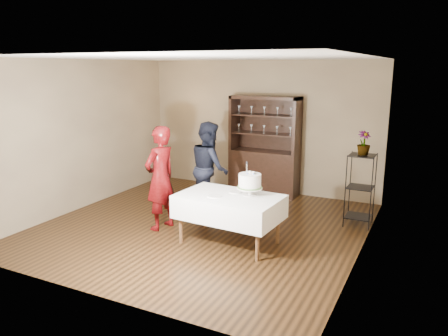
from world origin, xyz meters
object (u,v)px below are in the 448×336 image
at_px(plant_etagere, 360,187).
at_px(cake, 250,182).
at_px(woman, 160,178).
at_px(potted_plant, 364,143).
at_px(cake_table, 229,207).
at_px(china_hutch, 264,162).
at_px(man, 209,168).

distance_m(plant_etagere, cake, 2.02).
height_order(plant_etagere, woman, woman).
relative_size(cake, potted_plant, 1.31).
bearing_deg(cake_table, cake, 27.55).
height_order(cake_table, woman, woman).
bearing_deg(woman, cake, 102.69).
xyz_separation_m(woman, potted_plant, (2.84, 1.56, 0.54)).
xyz_separation_m(china_hutch, potted_plant, (2.08, -1.04, 0.71)).
xyz_separation_m(woman, man, (0.32, 1.06, -0.02)).
bearing_deg(man, cake_table, 179.13).
height_order(plant_etagere, man, man).
height_order(china_hutch, man, china_hutch).
bearing_deg(cake_table, potted_plant, 46.02).
xyz_separation_m(cake_table, woman, (-1.26, 0.08, 0.27)).
xyz_separation_m(china_hutch, cake_table, (0.50, -2.69, -0.10)).
distance_m(cake, potted_plant, 2.05).
height_order(man, potted_plant, man).
bearing_deg(cake_table, plant_etagere, 45.89).
bearing_deg(cake, cake_table, -152.45).
distance_m(man, potted_plant, 2.63).
xyz_separation_m(cake, potted_plant, (1.32, 1.51, 0.44)).
bearing_deg(plant_etagere, potted_plant, 81.09).
height_order(china_hutch, cake, china_hutch).
bearing_deg(china_hutch, plant_etagere, -26.83).
relative_size(cake_table, woman, 0.92).
relative_size(plant_etagere, cake, 2.38).
xyz_separation_m(cake_table, potted_plant, (1.59, 1.64, 0.81)).
relative_size(cake_table, cake, 3.06).
bearing_deg(man, china_hutch, -56.38).
xyz_separation_m(woman, cake, (1.52, 0.06, 0.10)).
relative_size(china_hutch, cake, 3.97).
bearing_deg(potted_plant, china_hutch, 153.38).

